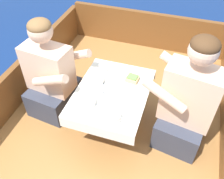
{
  "coord_description": "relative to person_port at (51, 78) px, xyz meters",
  "views": [
    {
      "loc": [
        0.45,
        -1.28,
        2.15
      ],
      "look_at": [
        0.0,
        0.08,
        0.8
      ],
      "focal_mm": 40.0,
      "sensor_mm": 36.0,
      "label": 1
    }
  ],
  "objects": [
    {
      "name": "utensil_knife_starboard",
      "position": [
        0.67,
        -0.24,
        0.06
      ],
      "size": [
        0.16,
        0.08,
        0.0
      ],
      "rotation": [
        0.0,
        0.0,
        2.69
      ],
      "color": "silver",
      "rests_on": "cockpit_table"
    },
    {
      "name": "bow_coaming",
      "position": [
        0.58,
        1.33,
        -0.14
      ],
      "size": [
        1.87,
        0.06,
        0.45
      ],
      "primitive_type": "cube",
      "color": "brown",
      "rests_on": "boat_deck"
    },
    {
      "name": "bowl_port_near",
      "position": [
        0.45,
        -0.25,
        0.08
      ],
      "size": [
        0.13,
        0.13,
        0.04
      ],
      "color": "white",
      "rests_on": "cockpit_table"
    },
    {
      "name": "sandwich",
      "position": [
        0.71,
        0.11,
        0.09
      ],
      "size": [
        0.11,
        0.1,
        0.05
      ],
      "rotation": [
        0.0,
        0.0,
        -0.15
      ],
      "color": "tan",
      "rests_on": "plate_sandwich"
    },
    {
      "name": "boat_deck",
      "position": [
        0.58,
        -0.14,
        -0.54
      ],
      "size": [
        1.99,
        2.99,
        0.36
      ],
      "primitive_type": "cube",
      "color": "#9E6B38",
      "rests_on": "ground_plane"
    },
    {
      "name": "plate_bread",
      "position": [
        0.68,
        -0.09,
        0.06
      ],
      "size": [
        0.19,
        0.19,
        0.01
      ],
      "color": "white",
      "rests_on": "cockpit_table"
    },
    {
      "name": "person_port",
      "position": [
        0.0,
        0.0,
        0.0
      ],
      "size": [
        0.56,
        0.49,
        0.93
      ],
      "rotation": [
        0.0,
        0.0,
        -0.12
      ],
      "color": "#333847",
      "rests_on": "boat_deck"
    },
    {
      "name": "gunwale_port",
      "position": [
        -0.38,
        -0.14,
        -0.17
      ],
      "size": [
        0.06,
        2.99,
        0.39
      ],
      "primitive_type": "cube",
      "color": "brown",
      "rests_on": "boat_deck"
    },
    {
      "name": "coffee_cup_port",
      "position": [
        0.43,
        0.18,
        0.09
      ],
      "size": [
        0.1,
        0.07,
        0.06
      ],
      "color": "white",
      "rests_on": "cockpit_table"
    },
    {
      "name": "ground_plane",
      "position": [
        0.58,
        -0.14,
        -0.72
      ],
      "size": [
        60.0,
        60.0,
        0.0
      ],
      "primitive_type": "plane",
      "color": "navy"
    },
    {
      "name": "utensil_fork_starboard",
      "position": [
        0.77,
        -0.15,
        0.06
      ],
      "size": [
        0.12,
        0.15,
        0.0
      ],
      "rotation": [
        0.0,
        0.0,
        2.21
      ],
      "color": "silver",
      "rests_on": "cockpit_table"
    },
    {
      "name": "person_starboard",
      "position": [
        1.17,
        0.01,
        0.04
      ],
      "size": [
        0.57,
        0.51,
        1.0
      ],
      "rotation": [
        0.0,
        0.0,
        2.97
      ],
      "color": "#333847",
      "rests_on": "boat_deck"
    },
    {
      "name": "utensil_knife_port",
      "position": [
        0.55,
        -0.22,
        0.06
      ],
      "size": [
        0.16,
        0.09,
        0.0
      ],
      "rotation": [
        0.0,
        0.0,
        0.48
      ],
      "color": "silver",
      "rests_on": "cockpit_table"
    },
    {
      "name": "utensil_spoon_center",
      "position": [
        0.57,
        -0.09,
        0.06
      ],
      "size": [
        0.17,
        0.05,
        0.01
      ],
      "rotation": [
        0.0,
        0.0,
        0.24
      ],
      "color": "silver",
      "rests_on": "cockpit_table"
    },
    {
      "name": "cockpit_table",
      "position": [
        0.58,
        -0.05,
        0.01
      ],
      "size": [
        0.57,
        0.75,
        0.42
      ],
      "color": "#B2B2B7",
      "rests_on": "boat_deck"
    },
    {
      "name": "plate_sandwich",
      "position": [
        0.71,
        0.11,
        0.06
      ],
      "size": [
        0.19,
        0.19,
        0.01
      ],
      "color": "white",
      "rests_on": "cockpit_table"
    },
    {
      "name": "bowl_starboard_near",
      "position": [
        0.42,
        0.01,
        0.08
      ],
      "size": [
        0.13,
        0.13,
        0.04
      ],
      "color": "white",
      "rests_on": "cockpit_table"
    },
    {
      "name": "coffee_cup_starboard",
      "position": [
        0.7,
        -0.33,
        0.09
      ],
      "size": [
        0.1,
        0.07,
        0.06
      ],
      "color": "white",
      "rests_on": "cockpit_table"
    },
    {
      "name": "utensil_fork_port",
      "position": [
        0.5,
        -0.03,
        0.06
      ],
      "size": [
        0.08,
        0.17,
        0.0
      ],
      "rotation": [
        0.0,
        0.0,
        1.97
      ],
      "color": "silver",
      "rests_on": "cockpit_table"
    }
  ]
}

